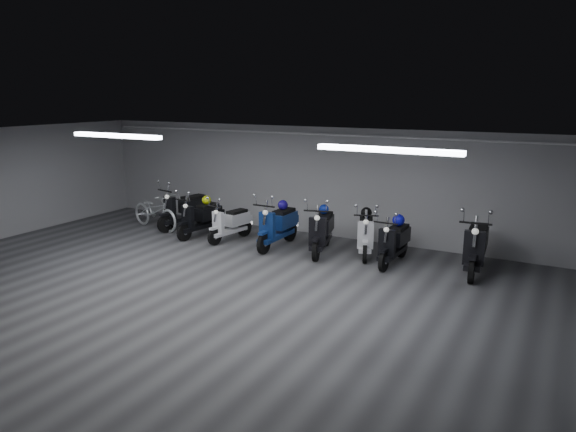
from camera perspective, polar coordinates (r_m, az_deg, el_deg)
The scene contains 20 objects.
floor at distance 9.85m, azimuth -8.95°, elevation -8.68°, with size 14.00×10.00×0.01m, color #3E3E40.
ceiling at distance 9.19m, azimuth -9.58°, elevation 7.82°, with size 14.00×10.00×0.01m, color gray.
back_wall at distance 13.63m, azimuth 3.76°, elevation 3.69°, with size 14.00×0.01×2.80m, color #9D9DA0.
fluor_strip_left at distance 11.96m, azimuth -18.04°, elevation 8.24°, with size 2.40×0.18×0.08m, color white.
fluor_strip_right at distance 8.66m, azimuth 10.71°, elevation 7.03°, with size 2.40×0.18×0.08m, color white.
conduit at distance 13.41m, azimuth 3.68°, elevation 8.79°, with size 0.05×0.05×13.60m, color white.
scooter_0 at distance 14.64m, azimuth -11.14°, elevation 1.35°, with size 0.63×1.89×1.41m, color black, non-canonical shape.
scooter_1 at distance 13.77m, azimuth -9.45°, elevation 0.44°, with size 0.58×1.73×1.29m, color black, non-canonical shape.
scooter_2 at distance 13.27m, azimuth -6.31°, elevation -0.16°, with size 0.53×1.60×1.19m, color white, non-canonical shape.
scooter_4 at distance 12.60m, azimuth -1.15°, elevation -0.30°, with size 0.63×1.88×1.40m, color navy, non-canonical shape.
scooter_5 at distance 12.15m, azimuth 3.64°, elevation -0.84°, with size 0.63×1.88×1.40m, color black, non-canonical shape.
scooter_6 at distance 12.12m, azimuth 8.40°, elevation -1.20°, with size 0.59×1.76×1.31m, color silver, non-canonical shape.
scooter_7 at distance 11.58m, azimuth 11.39°, elevation -2.07°, with size 0.58×1.73×1.28m, color black, non-canonical shape.
scooter_8 at distance 11.43m, azimuth 19.70°, elevation -2.25°, with size 0.67×2.00×1.49m, color black, non-canonical shape.
bicycle at distance 14.83m, azimuth -14.17°, elevation 0.95°, with size 0.66×1.86×1.20m, color white.
helmet_0 at distance 12.34m, azimuth 3.89°, elevation 0.73°, with size 0.23×0.23×0.23m, color navy.
helmet_1 at distance 13.88m, azimuth -8.78°, elevation 1.72°, with size 0.24×0.24×0.24m, color #C2D80C.
helmet_2 at distance 11.73m, azimuth 11.85°, elevation -0.45°, with size 0.27×0.27×0.27m, color #0E0F9E.
helmet_3 at distance 12.76m, azimuth -0.56°, elevation 1.20°, with size 0.24×0.24×0.24m, color #190B83.
helmet_4 at distance 12.29m, azimuth 8.46°, elevation 0.37°, with size 0.26×0.26×0.26m, color black.
Camera 1 is at (5.67, -7.19, 3.62)m, focal length 32.94 mm.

